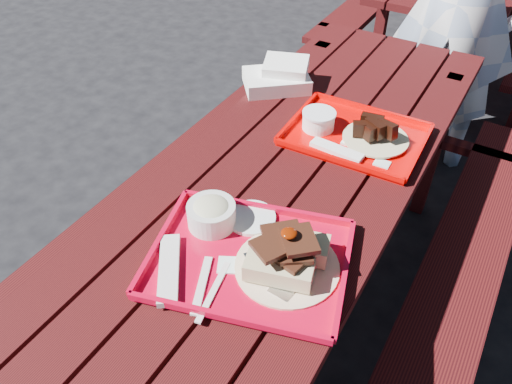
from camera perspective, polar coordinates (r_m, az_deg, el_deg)
ground at (r=2.11m, az=2.14°, el=-14.56°), size 60.00×60.00×0.00m
picnic_table_near at (r=1.68m, az=2.61°, el=-3.76°), size 1.41×2.40×0.75m
near_tray at (r=1.30m, az=-0.56°, el=-6.22°), size 0.59×0.51×0.16m
far_tray at (r=1.75m, az=11.00°, el=6.63°), size 0.47×0.37×0.08m
white_cloth at (r=2.02m, az=2.65°, el=13.04°), size 0.31×0.30×0.10m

